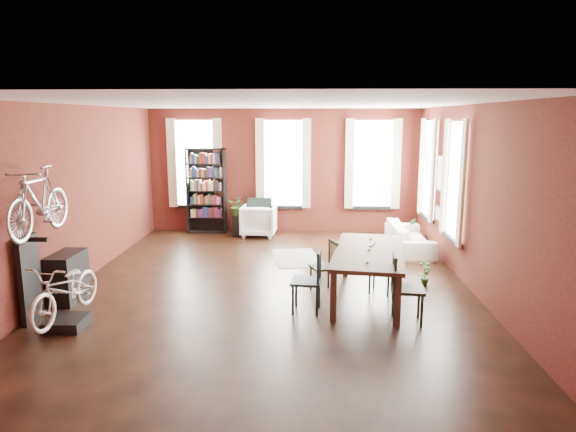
# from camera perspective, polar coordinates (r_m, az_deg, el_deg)

# --- Properties ---
(room) EXTENTS (9.00, 9.04, 3.22)m
(room) POSITION_cam_1_polar(r_m,az_deg,el_deg) (9.47, -0.18, 5.83)
(room) COLOR black
(room) RESTS_ON ground
(dining_table) EXTENTS (1.45, 2.56, 0.83)m
(dining_table) POSITION_cam_1_polar(r_m,az_deg,el_deg) (8.66, 8.91, -6.42)
(dining_table) COLOR #4D3C2E
(dining_table) RESTS_ON ground
(dining_chair_a) EXTENTS (0.50, 0.50, 0.98)m
(dining_chair_a) POSITION_cam_1_polar(r_m,az_deg,el_deg) (7.98, 2.05, -7.24)
(dining_chair_a) COLOR #1B393C
(dining_chair_a) RESTS_ON ground
(dining_chair_b) EXTENTS (0.53, 0.53, 0.89)m
(dining_chair_b) POSITION_cam_1_polar(r_m,az_deg,el_deg) (8.89, 3.95, -5.64)
(dining_chair_b) COLOR #1D301C
(dining_chair_b) RESTS_ON ground
(dining_chair_c) EXTENTS (0.51, 0.51, 1.02)m
(dining_chair_c) POSITION_cam_1_polar(r_m,az_deg,el_deg) (7.77, 13.16, -7.89)
(dining_chair_c) COLOR black
(dining_chair_c) RESTS_ON ground
(dining_chair_d) EXTENTS (0.50, 0.50, 0.85)m
(dining_chair_d) POSITION_cam_1_polar(r_m,az_deg,el_deg) (8.98, 10.33, -5.76)
(dining_chair_d) COLOR #173433
(dining_chair_d) RESTS_ON ground
(bookshelf) EXTENTS (1.00, 0.32, 2.20)m
(bookshelf) POSITION_cam_1_polar(r_m,az_deg,el_deg) (13.51, -9.06, 2.80)
(bookshelf) COLOR black
(bookshelf) RESTS_ON ground
(white_armchair) EXTENTS (0.89, 0.83, 0.87)m
(white_armchair) POSITION_cam_1_polar(r_m,az_deg,el_deg) (13.04, -3.28, -0.33)
(white_armchair) COLOR white
(white_armchair) RESTS_ON ground
(cream_sofa) EXTENTS (0.61, 2.08, 0.81)m
(cream_sofa) POSITION_cam_1_polar(r_m,az_deg,el_deg) (11.91, 13.36, -1.83)
(cream_sofa) COLOR beige
(cream_sofa) RESTS_ON ground
(striped_rug) EXTENTS (1.21, 1.65, 0.01)m
(striped_rug) POSITION_cam_1_polar(r_m,az_deg,el_deg) (11.05, 0.94, -4.67)
(striped_rug) COLOR black
(striped_rug) RESTS_ON ground
(bike_trainer) EXTENTS (0.54, 0.54, 0.15)m
(bike_trainer) POSITION_cam_1_polar(r_m,az_deg,el_deg) (8.15, -23.41, -10.86)
(bike_trainer) COLOR black
(bike_trainer) RESTS_ON ground
(bike_wall_rack) EXTENTS (0.16, 0.60, 1.30)m
(bike_wall_rack) POSITION_cam_1_polar(r_m,az_deg,el_deg) (8.43, -26.79, -6.30)
(bike_wall_rack) COLOR black
(bike_wall_rack) RESTS_ON ground
(console_table) EXTENTS (0.40, 0.80, 0.80)m
(console_table) POSITION_cam_1_polar(r_m,az_deg,el_deg) (9.21, -23.29, -6.24)
(console_table) COLOR black
(console_table) RESTS_ON ground
(plant_stand) EXTENTS (0.29, 0.29, 0.52)m
(plant_stand) POSITION_cam_1_polar(r_m,az_deg,el_deg) (13.09, -5.65, -1.11)
(plant_stand) COLOR black
(plant_stand) RESTS_ON ground
(plant_by_sofa) EXTENTS (0.48, 0.65, 0.26)m
(plant_by_sofa) POSITION_cam_1_polar(r_m,az_deg,el_deg) (12.86, 13.31, -2.17)
(plant_by_sofa) COLOR #265321
(plant_by_sofa) RESTS_ON ground
(plant_small) EXTENTS (0.48, 0.54, 0.17)m
(plant_small) POSITION_cam_1_polar(r_m,az_deg,el_deg) (9.60, 14.91, -6.98)
(plant_small) COLOR #345F26
(plant_small) RESTS_ON ground
(bicycle_floor) EXTENTS (0.65, 0.90, 1.61)m
(bicycle_floor) POSITION_cam_1_polar(r_m,az_deg,el_deg) (7.88, -23.63, -4.85)
(bicycle_floor) COLOR silver
(bicycle_floor) RESTS_ON bike_trainer
(bicycle_hung) EXTENTS (0.47, 1.00, 1.66)m
(bicycle_hung) POSITION_cam_1_polar(r_m,az_deg,el_deg) (8.02, -26.13, 3.78)
(bicycle_hung) COLOR #A5A8AD
(bicycle_hung) RESTS_ON bike_wall_rack
(plant_on_stand) EXTENTS (0.60, 0.64, 0.40)m
(plant_on_stand) POSITION_cam_1_polar(r_m,az_deg,el_deg) (13.01, -5.64, 0.88)
(plant_on_stand) COLOR #2F5923
(plant_on_stand) RESTS_ON plant_stand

